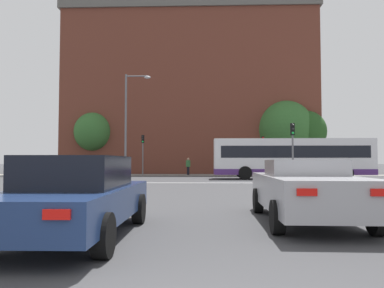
# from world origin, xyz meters

# --- Properties ---
(stop_line_strip) EXTENTS (9.21, 0.30, 0.01)m
(stop_line_strip) POSITION_xyz_m (0.00, 21.15, 0.00)
(stop_line_strip) COLOR silver
(stop_line_strip) RESTS_ON ground_plane
(far_pavement) EXTENTS (70.23, 2.50, 0.01)m
(far_pavement) POSITION_xyz_m (0.00, 34.87, 0.01)
(far_pavement) COLOR gray
(far_pavement) RESTS_ON ground_plane
(brick_civic_building) EXTENTS (29.60, 11.69, 25.96)m
(brick_civic_building) POSITION_xyz_m (-1.83, 44.02, 10.47)
(brick_civic_building) COLOR brown
(brick_civic_building) RESTS_ON ground_plane
(car_saloon_left) EXTENTS (1.96, 4.81, 1.44)m
(car_saloon_left) POSITION_xyz_m (-2.23, 4.13, 0.73)
(car_saloon_left) COLOR navy
(car_saloon_left) RESTS_ON ground_plane
(car_roadster_right) EXTENTS (2.08, 4.82, 1.38)m
(car_roadster_right) POSITION_xyz_m (2.30, 5.96, 0.72)
(car_roadster_right) COLOR #9E9EA3
(car_roadster_right) RESTS_ON ground_plane
(bus_crossing_lead) EXTENTS (11.98, 2.71, 3.07)m
(bus_crossing_lead) POSITION_xyz_m (6.73, 26.63, 1.65)
(bus_crossing_lead) COLOR silver
(bus_crossing_lead) RESTS_ON ground_plane
(traffic_light_near_right) EXTENTS (0.26, 0.31, 3.87)m
(traffic_light_near_right) POSITION_xyz_m (5.81, 22.25, 2.62)
(traffic_light_near_right) COLOR slate
(traffic_light_near_right) RESTS_ON ground_plane
(traffic_light_far_right) EXTENTS (0.26, 0.31, 3.82)m
(traffic_light_far_right) POSITION_xyz_m (5.72, 34.32, 2.59)
(traffic_light_far_right) COLOR slate
(traffic_light_far_right) RESTS_ON ground_plane
(traffic_light_far_left) EXTENTS (0.26, 0.31, 3.98)m
(traffic_light_far_left) POSITION_xyz_m (-6.12, 34.34, 2.69)
(traffic_light_far_left) COLOR slate
(traffic_light_far_left) RESTS_ON ground_plane
(street_lamp_junction) EXTENTS (2.04, 0.36, 8.25)m
(street_lamp_junction) POSITION_xyz_m (-5.89, 26.58, 4.94)
(street_lamp_junction) COLOR slate
(street_lamp_junction) RESTS_ON ground_plane
(pedestrian_waiting) EXTENTS (0.45, 0.43, 1.72)m
(pedestrian_waiting) POSITION_xyz_m (-1.64, 34.84, 1.01)
(pedestrian_waiting) COLOR black
(pedestrian_waiting) RESTS_ON ground_plane
(pedestrian_walking_east) EXTENTS (0.35, 0.45, 1.76)m
(pedestrian_walking_east) POSITION_xyz_m (4.43, 34.27, 1.04)
(pedestrian_walking_east) COLOR brown
(pedestrian_walking_east) RESTS_ON ground_plane
(tree_by_building) EXTENTS (4.08, 4.08, 6.81)m
(tree_by_building) POSITION_xyz_m (-12.48, 38.62, 4.65)
(tree_by_building) COLOR #4C3823
(tree_by_building) RESTS_ON ground_plane
(tree_kerbside) EXTENTS (4.26, 4.26, 6.89)m
(tree_kerbside) POSITION_xyz_m (11.16, 38.66, 4.64)
(tree_kerbside) COLOR #4C3823
(tree_kerbside) RESTS_ON ground_plane
(tree_distant) EXTENTS (6.15, 6.15, 8.07)m
(tree_distant) POSITION_xyz_m (8.96, 38.97, 4.84)
(tree_distant) COLOR #4C3823
(tree_distant) RESTS_ON ground_plane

